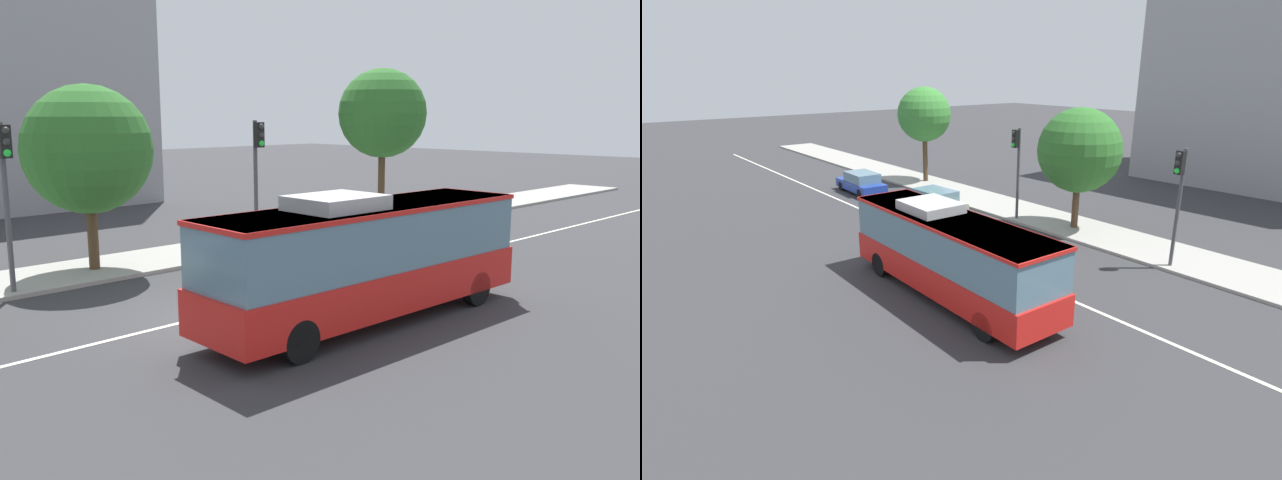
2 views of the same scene
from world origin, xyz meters
The scene contains 8 objects.
ground_plane centered at (0.00, 0.00, 0.00)m, with size 160.00×160.00×0.00m, color #333335.
sidewalk_kerb centered at (0.00, 7.22, 0.07)m, with size 80.00×3.68×0.14m, color #9E9B93.
lane_centre_line centered at (0.00, 0.00, 0.01)m, with size 76.00×0.16×0.01m, color silver.
transit_bus centered at (2.65, -3.30, 1.81)m, with size 10.05×2.69×3.46m.
traffic_light_near_corner centered at (-3.10, 5.73, 3.56)m, with size 0.33×0.62×5.20m.
traffic_light_mid_block centered at (6.39, 5.76, 3.56)m, with size 0.34×0.62×5.20m.
street_tree_kerbside_left centered at (0.11, 7.07, 4.25)m, with size 4.35×4.35×6.44m.
street_tree_kerbside_centre centered at (16.60, 8.16, 5.46)m, with size 4.53×4.53×7.75m.
Camera 1 is at (-10.46, -14.92, 5.41)m, focal length 38.30 mm.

